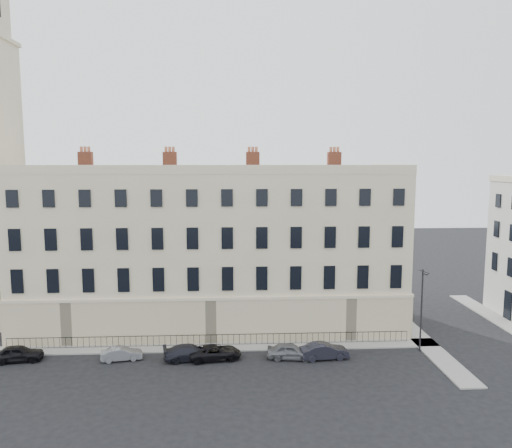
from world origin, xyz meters
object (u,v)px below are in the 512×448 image
object	(u,v)px
car_a	(18,353)
streetlamp	(422,306)
car_c	(190,352)
car_b	(122,354)
car_d	(215,352)
car_f	(325,351)
car_e	(290,351)

from	to	relation	value
car_a	streetlamp	xyz separation A→B (m)	(33.32, 0.30, 3.30)
car_c	car_b	bearing A→B (deg)	78.01
car_d	car_f	distance (m)	8.97
car_b	car_f	distance (m)	16.59
car_a	car_b	size ratio (longest dim) A/B	1.19
car_a	car_b	distance (m)	8.33
car_a	car_d	xyz separation A→B (m)	(15.93, -0.45, -0.07)
car_b	car_f	bearing A→B (deg)	-101.99
car_b	streetlamp	world-z (taller)	streetlamp
car_c	car_e	xyz separation A→B (m)	(8.20, -0.24, 0.02)
car_a	car_c	distance (m)	13.89
car_c	car_e	world-z (taller)	car_e
car_c	streetlamp	distance (m)	19.74
car_b	car_a	bearing A→B (deg)	78.71
car_b	car_d	distance (m)	7.61
car_b	car_e	world-z (taller)	car_e
car_c	car_d	bearing A→B (deg)	-99.74
car_e	car_c	bearing A→B (deg)	95.30
car_a	car_e	distance (m)	22.10
car_a	car_b	xyz separation A→B (m)	(8.32, -0.20, -0.12)
car_d	car_f	size ratio (longest dim) A/B	1.08
car_b	car_f	world-z (taller)	car_f
car_e	car_f	world-z (taller)	car_f
car_d	car_e	size ratio (longest dim) A/B	1.12
car_e	car_f	size ratio (longest dim) A/B	0.96
car_c	car_f	bearing A→B (deg)	-101.40
car_e	car_a	bearing A→B (deg)	95.19
car_f	streetlamp	xyz separation A→B (m)	(8.42, 1.10, 3.31)
car_b	streetlamp	size ratio (longest dim) A/B	0.46
car_a	car_f	world-z (taller)	car_a
streetlamp	car_f	bearing A→B (deg)	174.58
streetlamp	car_e	bearing A→B (deg)	172.08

